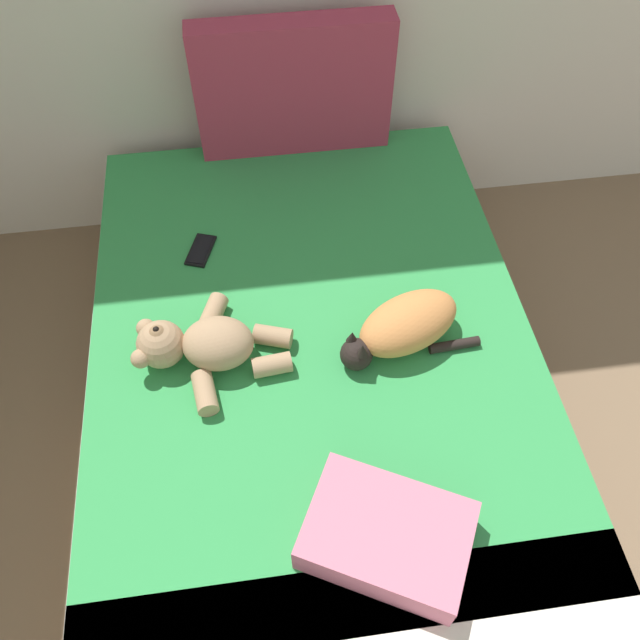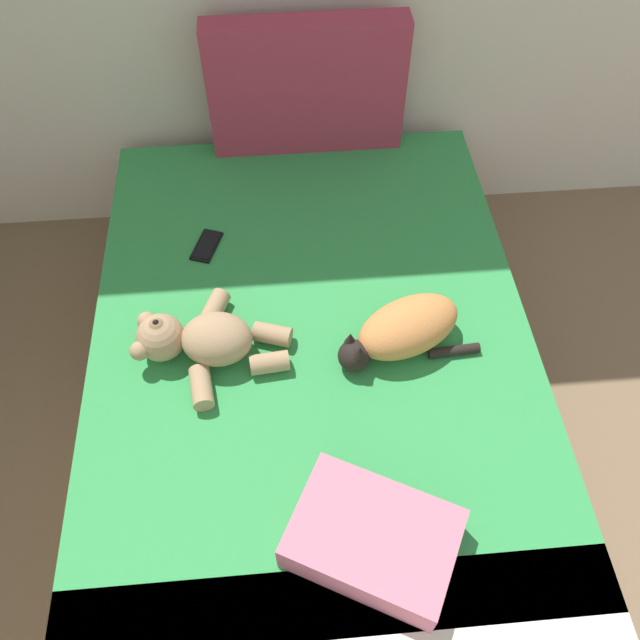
% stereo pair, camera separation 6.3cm
% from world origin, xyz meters
% --- Properties ---
extents(bed, '(1.45, 2.07, 0.46)m').
position_xyz_m(bed, '(1.55, 3.22, 0.23)').
color(bed, '#9E7A56').
rests_on(bed, ground_plane).
extents(patterned_cushion, '(0.73, 0.11, 0.52)m').
position_xyz_m(patterned_cushion, '(1.60, 4.18, 0.72)').
color(patterned_cushion, '#A5334C').
rests_on(patterned_cushion, bed).
extents(cat, '(0.44, 0.31, 0.15)m').
position_xyz_m(cat, '(1.82, 3.18, 0.53)').
color(cat, '#D18447').
rests_on(cat, bed).
extents(teddy_bear, '(0.49, 0.43, 0.16)m').
position_xyz_m(teddy_bear, '(1.21, 3.20, 0.53)').
color(teddy_bear, tan).
rests_on(teddy_bear, bed).
extents(cell_phone, '(0.12, 0.16, 0.01)m').
position_xyz_m(cell_phone, '(1.21, 3.64, 0.47)').
color(cell_phone, black).
rests_on(cell_phone, bed).
extents(throw_pillow, '(0.48, 0.43, 0.11)m').
position_xyz_m(throw_pillow, '(1.65, 2.56, 0.52)').
color(throw_pillow, '#D1728C').
rests_on(throw_pillow, bed).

